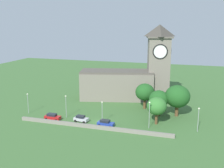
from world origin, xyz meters
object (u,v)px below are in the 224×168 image
at_px(streetlamp_west_mid, 66,103).
at_px(streetlamp_central, 102,108).
at_px(tree_riverside_west, 177,96).
at_px(tree_by_tower, 145,92).
at_px(car_silver, 81,119).
at_px(streetlamp_east_end, 199,116).
at_px(car_blue, 106,123).
at_px(streetlamp_west_end, 28,100).
at_px(church, 132,77).
at_px(streetlamp_east_mid, 149,111).
at_px(car_red, 52,117).
at_px(tree_churchyard, 159,99).
at_px(tree_riverside_east, 157,106).

distance_m(streetlamp_west_mid, streetlamp_central, 11.67).
height_order(tree_riverside_west, tree_by_tower, tree_riverside_west).
relative_size(car_silver, streetlamp_east_end, 0.67).
relative_size(car_blue, streetlamp_west_mid, 0.70).
xyz_separation_m(streetlamp_west_end, streetlamp_west_mid, (12.90, 0.01, 0.22)).
bearing_deg(car_blue, church, 89.13).
bearing_deg(streetlamp_west_end, car_silver, -5.92).
height_order(streetlamp_west_mid, streetlamp_east_mid, streetlamp_east_mid).
relative_size(streetlamp_east_end, tree_riverside_west, 0.68).
relative_size(car_red, tree_churchyard, 0.61).
bearing_deg(church, streetlamp_west_mid, -118.37).
bearing_deg(tree_riverside_east, streetlamp_west_end, -176.35).
bearing_deg(streetlamp_west_end, tree_churchyard, 13.74).
bearing_deg(car_red, tree_riverside_west, 22.13).
bearing_deg(tree_riverside_east, tree_riverside_west, 59.63).
xyz_separation_m(car_red, streetlamp_east_mid, (27.70, 1.81, 3.94)).
bearing_deg(streetlamp_central, streetlamp_west_end, 177.40).
xyz_separation_m(church, streetlamp_west_mid, (-13.73, -25.44, -3.73)).
xyz_separation_m(church, car_silver, (-8.20, -27.36, -7.35)).
relative_size(car_red, streetlamp_west_mid, 0.71).
bearing_deg(tree_riverside_east, tree_by_tower, 113.73).
relative_size(car_silver, tree_riverside_west, 0.46).
bearing_deg(streetlamp_west_end, church, 43.70).
bearing_deg(tree_by_tower, church, 123.78).
bearing_deg(streetlamp_east_end, streetlamp_west_mid, -179.68).
distance_m(church, streetlamp_west_end, 37.05).
relative_size(car_silver, streetlamp_west_mid, 0.64).
relative_size(tree_churchyard, tree_riverside_west, 0.83).
distance_m(car_silver, car_blue, 7.87).
bearing_deg(streetlamp_west_mid, car_red, -134.70).
bearing_deg(car_silver, streetlamp_east_end, 3.85).
relative_size(car_blue, streetlamp_central, 0.75).
height_order(car_silver, streetlamp_east_mid, streetlamp_east_mid).
bearing_deg(car_red, tree_by_tower, 37.77).
bearing_deg(church, streetlamp_east_end, -47.16).
relative_size(car_blue, streetlamp_west_end, 0.74).
bearing_deg(church, tree_riverside_east, -61.56).
height_order(streetlamp_west_end, tree_by_tower, tree_by_tower).
relative_size(streetlamp_west_mid, tree_riverside_west, 0.71).
relative_size(tree_riverside_east, tree_riverside_west, 0.81).
xyz_separation_m(car_red, car_silver, (8.47, 1.04, -0.03)).
bearing_deg(streetlamp_central, car_blue, -50.99).
bearing_deg(car_red, car_blue, -0.86).
distance_m(streetlamp_central, tree_riverside_east, 15.02).
height_order(car_silver, tree_riverside_west, tree_riverside_west).
height_order(car_red, streetlamp_west_end, streetlamp_west_end).
distance_m(car_blue, streetlamp_west_end, 26.61).
bearing_deg(streetlamp_east_mid, streetlamp_west_mid, 177.33).
relative_size(streetlamp_east_mid, tree_riverside_west, 0.77).
bearing_deg(streetlamp_east_mid, tree_churchyard, 84.48).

